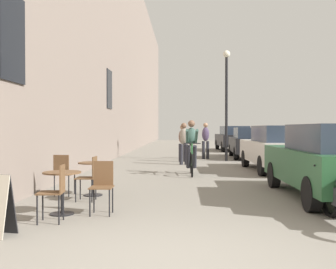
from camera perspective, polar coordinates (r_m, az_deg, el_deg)
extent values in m
plane|color=gray|center=(4.54, 1.34, -17.81)|extent=(88.00, 88.00, 0.00)
cube|color=gray|center=(19.20, -8.72, 14.82)|extent=(0.50, 68.00, 12.14)
cube|color=black|center=(8.30, -21.43, 12.89)|extent=(0.04, 1.10, 1.70)
cube|color=black|center=(17.74, -8.42, 6.45)|extent=(0.04, 1.10, 1.70)
cylinder|color=black|center=(7.07, -14.98, -10.94)|extent=(0.40, 0.40, 0.02)
cylinder|color=black|center=(7.00, -14.99, -8.15)|extent=(0.05, 0.05, 0.67)
cylinder|color=brown|center=(6.96, -15.00, -5.30)|extent=(0.64, 0.64, 0.02)
cylinder|color=black|center=(6.67, -8.42, -9.74)|extent=(0.02, 0.02, 0.45)
cylinder|color=black|center=(6.74, -11.17, -9.64)|extent=(0.02, 0.02, 0.45)
cylinder|color=black|center=(6.99, -7.97, -9.25)|extent=(0.02, 0.02, 0.45)
cylinder|color=black|center=(7.05, -10.59, -9.17)|extent=(0.02, 0.02, 0.45)
cube|color=brown|center=(6.82, -9.54, -7.51)|extent=(0.39, 0.39, 0.02)
cube|color=brown|center=(6.97, -9.27, -5.50)|extent=(0.34, 0.03, 0.42)
cylinder|color=black|center=(6.37, -18.29, -10.28)|extent=(0.02, 0.02, 0.45)
cylinder|color=black|center=(6.68, -17.55, -9.76)|extent=(0.02, 0.02, 0.45)
cylinder|color=black|center=(6.30, -15.41, -10.41)|extent=(0.02, 0.02, 0.45)
cylinder|color=black|center=(6.61, -14.80, -9.87)|extent=(0.02, 0.02, 0.45)
cube|color=brown|center=(6.44, -16.52, -8.03)|extent=(0.41, 0.41, 0.02)
cube|color=brown|center=(6.38, -14.95, -6.12)|extent=(0.05, 0.34, 0.42)
cylinder|color=black|center=(8.82, -10.70, -8.54)|extent=(0.40, 0.40, 0.02)
cylinder|color=black|center=(8.77, -10.71, -6.30)|extent=(0.05, 0.05, 0.67)
cylinder|color=brown|center=(8.74, -10.72, -4.02)|extent=(0.64, 0.64, 0.02)
cylinder|color=black|center=(9.16, -15.16, -6.85)|extent=(0.02, 0.02, 0.45)
cylinder|color=black|center=(9.04, -13.27, -6.95)|extent=(0.02, 0.02, 0.45)
cylinder|color=black|center=(8.87, -16.01, -7.11)|extent=(0.02, 0.02, 0.45)
cylinder|color=black|center=(8.74, -14.07, -7.22)|extent=(0.02, 0.02, 0.45)
cube|color=brown|center=(8.92, -14.64, -5.53)|extent=(0.42, 0.42, 0.02)
cube|color=brown|center=(8.73, -15.11, -4.22)|extent=(0.34, 0.06, 0.42)
cylinder|color=black|center=(8.07, -13.13, -7.89)|extent=(0.02, 0.02, 0.45)
cylinder|color=black|center=(8.38, -12.50, -7.57)|extent=(0.02, 0.02, 0.45)
cylinder|color=black|center=(7.98, -10.88, -7.98)|extent=(0.02, 0.02, 0.45)
cylinder|color=black|center=(8.29, -10.33, -7.64)|extent=(0.02, 0.02, 0.45)
cube|color=brown|center=(8.15, -11.72, -6.14)|extent=(0.39, 0.39, 0.02)
cube|color=brown|center=(8.08, -10.48, -4.62)|extent=(0.03, 0.34, 0.42)
torus|color=black|center=(11.91, 3.48, -4.52)|extent=(0.05, 0.71, 0.71)
torus|color=black|center=(12.96, 3.34, -4.08)|extent=(0.05, 0.71, 0.71)
cylinder|color=#2D6B38|center=(12.85, 3.36, -2.84)|extent=(0.04, 0.21, 0.58)
cylinder|color=#2D6B38|center=(12.33, 3.42, -1.44)|extent=(0.04, 0.82, 0.14)
cylinder|color=#2D6B38|center=(11.91, 3.48, -2.90)|extent=(0.04, 0.09, 0.67)
cylinder|color=#2D6B38|center=(12.46, 3.41, -4.09)|extent=(0.04, 1.00, 0.12)
cylinder|color=black|center=(11.92, 3.48, -1.28)|extent=(0.52, 0.03, 0.03)
ellipsoid|color=black|center=(12.74, 3.37, -1.46)|extent=(0.12, 0.24, 0.06)
ellipsoid|color=#38564C|center=(12.65, 3.38, -0.23)|extent=(0.34, 0.35, 0.59)
sphere|color=brown|center=(12.61, 3.39, 1.56)|extent=(0.22, 0.22, 0.22)
cylinder|color=#26262D|center=(12.61, 3.84, -3.22)|extent=(0.13, 0.40, 0.75)
cylinder|color=#26262D|center=(12.60, 2.93, -3.22)|extent=(0.13, 0.40, 0.75)
cylinder|color=#38564C|center=(12.27, 4.09, -0.29)|extent=(0.11, 0.75, 0.48)
cylinder|color=#38564C|center=(12.26, 2.76, -0.29)|extent=(0.10, 0.75, 0.48)
cylinder|color=#26262D|center=(15.86, 1.92, -2.88)|extent=(0.14, 0.14, 0.81)
cylinder|color=#26262D|center=(15.85, 2.64, -2.88)|extent=(0.14, 0.14, 0.81)
ellipsoid|color=gray|center=(15.82, 2.28, -0.24)|extent=(0.35, 0.25, 0.65)
sphere|color=brown|center=(15.82, 2.28, 1.28)|extent=(0.22, 0.22, 0.22)
cylinder|color=#26262D|center=(17.27, 1.77, -2.62)|extent=(0.14, 0.14, 0.78)
cylinder|color=#26262D|center=(17.26, 2.44, -2.63)|extent=(0.14, 0.14, 0.78)
ellipsoid|color=brown|center=(17.23, 2.11, -0.30)|extent=(0.36, 0.27, 0.62)
sphere|color=#A57A5B|center=(17.23, 2.11, 1.05)|extent=(0.22, 0.22, 0.22)
cylinder|color=#26262D|center=(18.98, 5.72, -2.22)|extent=(0.14, 0.14, 0.84)
cylinder|color=#26262D|center=(18.97, 5.12, -2.22)|extent=(0.14, 0.14, 0.84)
ellipsoid|color=#4C3D5B|center=(18.95, 5.42, 0.05)|extent=(0.35, 0.25, 0.67)
sphere|color=#A57A5B|center=(18.95, 5.42, 1.36)|extent=(0.22, 0.22, 0.22)
cylinder|color=black|center=(17.80, 8.39, 3.62)|extent=(0.12, 0.12, 4.60)
sphere|color=silver|center=(18.08, 8.41, 11.37)|extent=(0.32, 0.32, 0.32)
cube|color=#23512D|center=(8.95, 22.12, -4.25)|extent=(1.79, 4.32, 0.70)
cylinder|color=black|center=(10.12, 14.97, -5.62)|extent=(0.20, 0.62, 0.62)
cylinder|color=black|center=(7.39, 19.94, -8.06)|extent=(0.20, 0.62, 0.62)
cube|color=beige|center=(14.00, 15.38, -2.37)|extent=(1.90, 4.37, 0.70)
cube|color=#283342|center=(13.48, 15.95, 0.12)|extent=(1.56, 2.37, 0.52)
cylinder|color=black|center=(15.24, 11.05, -3.41)|extent=(0.22, 0.63, 0.62)
cylinder|color=black|center=(15.61, 16.95, -3.33)|extent=(0.22, 0.63, 0.62)
cylinder|color=black|center=(12.45, 13.40, -4.39)|extent=(0.22, 0.63, 0.62)
cylinder|color=black|center=(12.91, 20.50, -4.23)|extent=(0.22, 0.63, 0.62)
cube|color=black|center=(19.81, 11.64, -1.46)|extent=(1.89, 4.25, 0.68)
cube|color=#283342|center=(19.30, 11.84, 0.24)|extent=(1.54, 2.31, 0.51)
cylinder|color=black|center=(21.12, 9.04, -2.23)|extent=(0.22, 0.61, 0.60)
cylinder|color=black|center=(21.30, 13.27, -2.22)|extent=(0.22, 0.61, 0.60)
cylinder|color=black|center=(18.37, 9.74, -2.70)|extent=(0.22, 0.61, 0.60)
cylinder|color=black|center=(18.59, 14.60, -2.68)|extent=(0.22, 0.61, 0.60)
cube|color=black|center=(26.06, 9.32, -0.79)|extent=(2.00, 4.53, 0.73)
cube|color=#283342|center=(25.52, 9.51, 0.60)|extent=(1.63, 2.46, 0.54)
cylinder|color=black|center=(27.42, 7.09, -1.46)|extent=(0.23, 0.65, 0.64)
cylinder|color=black|center=(27.67, 10.56, -1.45)|extent=(0.23, 0.65, 0.64)
cylinder|color=black|center=(24.49, 7.91, -1.75)|extent=(0.23, 0.65, 0.64)
cylinder|color=black|center=(24.77, 11.77, -1.73)|extent=(0.23, 0.65, 0.64)
torus|color=black|center=(7.16, 22.26, -8.46)|extent=(0.11, 0.69, 0.69)
cylinder|color=black|center=(7.00, 22.60, -4.14)|extent=(0.62, 0.05, 0.03)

